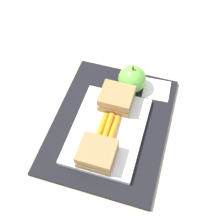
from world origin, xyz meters
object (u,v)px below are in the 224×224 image
at_px(food_tray, 108,130).
at_px(apple, 132,79).
at_px(carrot_sticks_bundle, 108,127).
at_px(sandwich_half_right, 117,99).
at_px(sandwich_half_left, 97,154).
at_px(paper_napkin, 157,90).

bearing_deg(food_tray, apple, -8.45).
height_order(food_tray, apple, apple).
xyz_separation_m(carrot_sticks_bundle, apple, (0.15, -0.02, 0.02)).
height_order(sandwich_half_right, apple, apple).
bearing_deg(sandwich_half_right, carrot_sticks_bundle, -179.97).
relative_size(sandwich_half_right, carrot_sticks_bundle, 1.02).
bearing_deg(sandwich_half_left, carrot_sticks_bundle, -0.03).
relative_size(carrot_sticks_bundle, paper_napkin, 1.12).
bearing_deg(paper_napkin, sandwich_half_left, 159.51).
height_order(sandwich_half_right, carrot_sticks_bundle, sandwich_half_right).
bearing_deg(apple, sandwich_half_right, 162.47).
relative_size(sandwich_half_left, carrot_sticks_bundle, 1.02).
bearing_deg(apple, sandwich_half_left, 174.46).
bearing_deg(food_tray, carrot_sticks_bundle, -8.86).
relative_size(sandwich_half_left, paper_napkin, 1.14).
distance_m(food_tray, sandwich_half_left, 0.08).
height_order(carrot_sticks_bundle, apple, apple).
xyz_separation_m(sandwich_half_right, apple, (0.07, -0.02, 0.00)).
height_order(food_tray, sandwich_half_left, sandwich_half_left).
bearing_deg(sandwich_half_left, food_tray, 0.00).
distance_m(apple, paper_napkin, 0.08).
bearing_deg(food_tray, sandwich_half_left, 180.00).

